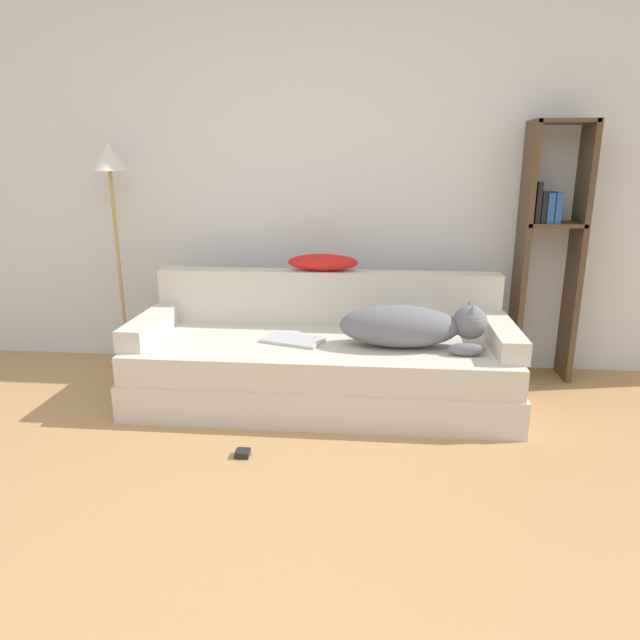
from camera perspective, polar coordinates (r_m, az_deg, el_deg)
ground_plane at (r=2.15m, az=-6.25°, el=-25.00°), size 20.00×20.00×0.00m
wall_back at (r=3.93m, az=0.16°, el=14.92°), size 7.01×0.06×2.70m
couch at (r=3.42m, az=0.15°, el=-5.12°), size 2.22×0.88×0.38m
couch_backrest at (r=3.67m, az=0.70°, el=2.28°), size 2.18×0.15×0.34m
couch_arm_left at (r=3.58m, az=-16.57°, el=-0.55°), size 0.15×0.69×0.12m
couch_arm_right at (r=3.40m, az=17.77°, el=-1.48°), size 0.15×0.69×0.12m
dog at (r=3.24m, az=9.00°, el=-0.59°), size 0.82×0.31×0.27m
laptop at (r=3.33m, az=-2.69°, el=-2.01°), size 0.39×0.30×0.02m
throw_pillow at (r=3.63m, az=0.29°, el=5.78°), size 0.45×0.17×0.11m
bookshelf at (r=3.92m, az=21.95°, el=7.43°), size 0.37×0.26×1.64m
floor_lamp at (r=4.07m, az=-20.12°, el=12.28°), size 0.25×0.25×1.52m
power_adapter at (r=2.89m, az=-7.75°, el=-13.08°), size 0.07×0.07×0.03m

